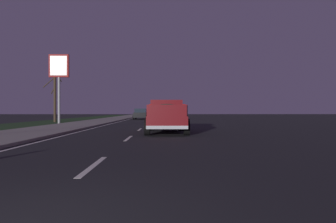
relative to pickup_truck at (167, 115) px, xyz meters
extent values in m
plane|color=black|center=(13.36, 1.75, -0.98)|extent=(144.00, 144.00, 0.00)
cube|color=gray|center=(13.36, 7.45, -0.92)|extent=(108.00, 4.00, 0.12)
cube|color=#1E3819|center=(13.36, 12.45, -0.98)|extent=(108.00, 6.00, 0.01)
cube|color=silver|center=(-9.80, 1.75, -0.98)|extent=(2.40, 0.14, 0.01)
cube|color=silver|center=(-3.42, 1.75, -0.98)|extent=(2.40, 0.14, 0.01)
cube|color=silver|center=(2.62, 1.75, -0.98)|extent=(2.40, 0.14, 0.01)
cube|color=silver|center=(8.49, 1.75, -0.98)|extent=(2.40, 0.14, 0.01)
cube|color=silver|center=(15.43, 1.75, -0.98)|extent=(2.40, 0.14, 0.01)
cube|color=silver|center=(21.42, 1.75, -0.98)|extent=(2.40, 0.14, 0.01)
cube|color=silver|center=(28.00, 1.75, -0.98)|extent=(2.40, 0.14, 0.01)
cube|color=silver|center=(34.80, 1.75, -0.98)|extent=(2.40, 0.14, 0.01)
cube|color=silver|center=(41.72, 1.75, -0.98)|extent=(2.40, 0.14, 0.01)
cube|color=silver|center=(48.44, 1.75, -0.98)|extent=(2.40, 0.14, 0.01)
cube|color=silver|center=(53.73, 1.75, -0.98)|extent=(2.40, 0.14, 0.01)
cube|color=silver|center=(60.59, 1.75, -0.98)|extent=(2.40, 0.14, 0.01)
cube|color=silver|center=(66.22, 1.75, -0.98)|extent=(2.40, 0.14, 0.01)
cube|color=silver|center=(13.36, 5.15, -0.98)|extent=(108.00, 0.14, 0.01)
cube|color=maroon|center=(-0.06, 0.00, -0.31)|extent=(5.40, 2.00, 0.60)
cube|color=maroon|center=(1.13, 0.00, 0.44)|extent=(2.16, 1.84, 0.90)
cube|color=#1E2833|center=(0.08, 0.00, 0.49)|extent=(0.04, 1.44, 0.50)
cube|color=maroon|center=(-1.14, 0.94, 0.27)|extent=(3.02, 0.08, 0.56)
cube|color=maroon|center=(-1.14, -0.94, 0.27)|extent=(3.02, 0.08, 0.56)
cube|color=maroon|center=(-2.72, 0.00, 0.27)|extent=(0.08, 1.88, 0.56)
cube|color=silver|center=(-2.72, 0.00, -0.53)|extent=(0.12, 2.00, 0.16)
cube|color=red|center=(-2.71, 0.80, 0.47)|extent=(0.06, 0.14, 0.20)
cube|color=red|center=(-2.71, -0.80, 0.47)|extent=(0.06, 0.14, 0.20)
ellipsoid|color=#4C422D|center=(-1.14, 0.00, 0.31)|extent=(2.59, 1.52, 0.64)
sphere|color=silver|center=(-0.64, 0.36, 0.17)|extent=(0.40, 0.40, 0.40)
sphere|color=beige|center=(-1.74, -0.30, 0.15)|extent=(0.34, 0.34, 0.34)
cylinder|color=black|center=(1.72, 1.00, -0.56)|extent=(0.84, 0.28, 0.84)
cylinder|color=black|center=(1.72, -1.00, -0.56)|extent=(0.84, 0.28, 0.84)
cylinder|color=black|center=(-1.84, 1.00, -0.56)|extent=(0.84, 0.28, 0.84)
cylinder|color=black|center=(-1.84, -1.00, -0.56)|extent=(0.84, 0.28, 0.84)
cube|color=silver|center=(26.89, -0.12, -0.35)|extent=(4.41, 1.81, 0.70)
cube|color=#1E2833|center=(26.64, -0.12, 0.28)|extent=(2.47, 1.59, 0.56)
cylinder|color=black|center=(28.39, 0.79, -0.64)|extent=(0.68, 0.22, 0.68)
cylinder|color=black|center=(28.39, -1.01, -0.64)|extent=(0.68, 0.22, 0.68)
cylinder|color=black|center=(25.39, 0.78, -0.64)|extent=(0.68, 0.22, 0.68)
cylinder|color=black|center=(25.40, -1.02, -0.64)|extent=(0.68, 0.22, 0.68)
cube|color=red|center=(24.74, -0.12, -0.30)|extent=(0.08, 1.51, 0.10)
cube|color=black|center=(25.08, 3.46, -0.35)|extent=(4.43, 1.89, 0.70)
cube|color=#1E2833|center=(24.83, 3.47, 0.28)|extent=(2.49, 1.63, 0.56)
cylinder|color=black|center=(26.59, 4.33, -0.64)|extent=(0.68, 0.22, 0.68)
cylinder|color=black|center=(26.56, 2.53, -0.64)|extent=(0.68, 0.22, 0.68)
cylinder|color=black|center=(23.60, 4.39, -0.64)|extent=(0.68, 0.22, 0.68)
cylinder|color=black|center=(23.57, 2.59, -0.64)|extent=(0.68, 0.22, 0.68)
cube|color=red|center=(22.93, 3.50, -0.30)|extent=(0.11, 1.51, 0.10)
cylinder|color=#99999E|center=(11.34, 10.26, 2.35)|extent=(0.24, 0.24, 6.67)
cube|color=maroon|center=(11.34, 10.26, 4.59)|extent=(0.24, 1.90, 2.20)
cube|color=silver|center=(11.21, 10.26, 4.59)|extent=(0.04, 1.60, 1.87)
cylinder|color=#423323|center=(15.05, 12.07, 1.83)|extent=(0.28, 0.28, 5.63)
cylinder|color=#423323|center=(14.62, 11.60, 4.47)|extent=(0.83, 1.10, 1.05)
cylinder|color=#423323|center=(15.38, 12.37, 2.56)|extent=(0.68, 0.73, 0.89)
cylinder|color=#423323|center=(14.87, 12.63, 3.36)|extent=(0.41, 1.21, 1.23)
cylinder|color=#423323|center=(15.45, 11.86, 3.97)|extent=(0.86, 0.55, 1.00)
camera|label=1|loc=(-16.23, 0.16, 0.27)|focal=30.44mm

